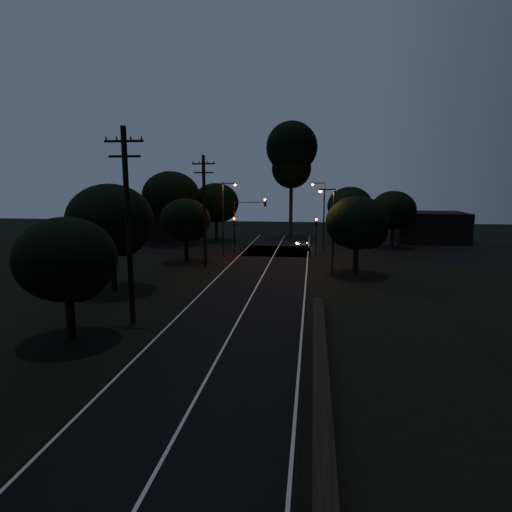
# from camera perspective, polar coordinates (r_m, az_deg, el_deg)

# --- Properties ---
(road_surface) EXTENTS (60.00, 70.00, 0.03)m
(road_surface) POSITION_cam_1_polar(r_m,az_deg,el_deg) (39.76, 1.35, -1.80)
(road_surface) COLOR black
(road_surface) RESTS_ON ground
(retaining_wall) EXTENTS (6.93, 26.00, 1.60)m
(retaining_wall) POSITION_cam_1_polar(r_m,az_deg,el_deg) (13.40, 23.70, -24.61)
(retaining_wall) COLOR black
(retaining_wall) RESTS_ON ground
(utility_pole_mid) EXTENTS (2.20, 0.30, 11.00)m
(utility_pole_mid) POSITION_cam_1_polar(r_m,az_deg,el_deg) (24.90, -16.69, 4.15)
(utility_pole_mid) COLOR black
(utility_pole_mid) RESTS_ON ground
(utility_pole_far) EXTENTS (2.20, 0.30, 10.50)m
(utility_pole_far) POSITION_cam_1_polar(r_m,az_deg,el_deg) (40.97, -6.90, 6.21)
(utility_pole_far) COLOR black
(utility_pole_far) RESTS_ON ground
(tree_left_b) EXTENTS (4.99, 4.99, 6.34)m
(tree_left_b) POSITION_cam_1_polar(r_m,az_deg,el_deg) (23.24, -23.73, -0.71)
(tree_left_b) COLOR black
(tree_left_b) RESTS_ON ground
(tree_left_c) EXTENTS (6.27, 6.27, 7.92)m
(tree_left_c) POSITION_cam_1_polar(r_m,az_deg,el_deg) (32.97, -18.57, 4.27)
(tree_left_c) COLOR black
(tree_left_c) RESTS_ON ground
(tree_left_d) EXTENTS (5.06, 5.06, 6.41)m
(tree_left_d) POSITION_cam_1_polar(r_m,az_deg,el_deg) (43.52, -9.21, 4.60)
(tree_left_d) COLOR black
(tree_left_d) RESTS_ON ground
(tree_far_nw) EXTENTS (6.25, 6.25, 7.92)m
(tree_far_nw) POSITION_cam_1_polar(r_m,az_deg,el_deg) (58.99, -5.18, 6.97)
(tree_far_nw) COLOR black
(tree_far_nw) RESTS_ON ground
(tree_far_w) EXTENTS (7.38, 7.38, 9.41)m
(tree_far_w) POSITION_cam_1_polar(r_m,az_deg,el_deg) (56.41, -11.07, 7.71)
(tree_far_w) COLOR black
(tree_far_w) RESTS_ON ground
(tree_far_ne) EXTENTS (5.88, 5.88, 7.43)m
(tree_far_ne) POSITION_cam_1_polar(r_m,az_deg,el_deg) (57.79, 12.62, 6.40)
(tree_far_ne) COLOR black
(tree_far_ne) RESTS_ON ground
(tree_far_e) EXTENTS (5.50, 5.50, 6.98)m
(tree_far_e) POSITION_cam_1_polar(r_m,az_deg,el_deg) (55.51, 18.03, 5.73)
(tree_far_e) COLOR black
(tree_far_e) RESTS_ON ground
(tree_right_a) EXTENTS (5.40, 5.40, 6.86)m
(tree_right_a) POSITION_cam_1_polar(r_m,az_deg,el_deg) (37.87, 13.62, 4.14)
(tree_right_a) COLOR black
(tree_right_a) RESTS_ON ground
(tall_pine) EXTENTS (7.29, 7.29, 16.56)m
(tall_pine) POSITION_cam_1_polar(r_m,az_deg,el_deg) (62.80, 4.77, 13.38)
(tall_pine) COLOR black
(tall_pine) RESTS_ON ground
(building_left) EXTENTS (10.00, 8.00, 4.40)m
(building_left) POSITION_cam_1_polar(r_m,az_deg,el_deg) (64.59, -14.50, 4.34)
(building_left) COLOR black
(building_left) RESTS_ON ground
(building_right) EXTENTS (9.00, 7.00, 4.00)m
(building_right) POSITION_cam_1_polar(r_m,az_deg,el_deg) (62.91, 22.13, 3.61)
(building_right) COLOR black
(building_right) RESTS_ON ground
(signal_left) EXTENTS (0.28, 0.35, 4.10)m
(signal_left) POSITION_cam_1_polar(r_m,az_deg,el_deg) (48.67, -2.89, 3.70)
(signal_left) COLOR black
(signal_left) RESTS_ON ground
(signal_right) EXTENTS (0.28, 0.35, 4.10)m
(signal_right) POSITION_cam_1_polar(r_m,az_deg,el_deg) (47.87, 8.02, 3.51)
(signal_right) COLOR black
(signal_right) RESTS_ON ground
(signal_mast) EXTENTS (3.70, 0.35, 6.25)m
(signal_mast) POSITION_cam_1_polar(r_m,az_deg,el_deg) (48.26, -0.93, 5.45)
(signal_mast) COLOR black
(signal_mast) RESTS_ON ground
(streetlight_a) EXTENTS (1.66, 0.26, 8.00)m
(streetlight_a) POSITION_cam_1_polar(r_m,az_deg,el_deg) (46.70, -4.21, 5.64)
(streetlight_a) COLOR black
(streetlight_a) RESTS_ON ground
(streetlight_b) EXTENTS (1.66, 0.26, 8.00)m
(streetlight_b) POSITION_cam_1_polar(r_m,az_deg,el_deg) (51.72, 8.83, 5.96)
(streetlight_b) COLOR black
(streetlight_b) RESTS_ON ground
(streetlight_c) EXTENTS (1.46, 0.26, 7.50)m
(streetlight_c) POSITION_cam_1_polar(r_m,az_deg,el_deg) (37.81, 10.03, 4.11)
(streetlight_c) COLOR black
(streetlight_c) RESTS_ON ground
(car) EXTENTS (1.61, 3.23, 1.06)m
(car) POSITION_cam_1_polar(r_m,az_deg,el_deg) (51.73, 6.27, 1.44)
(car) COLOR black
(car) RESTS_ON ground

